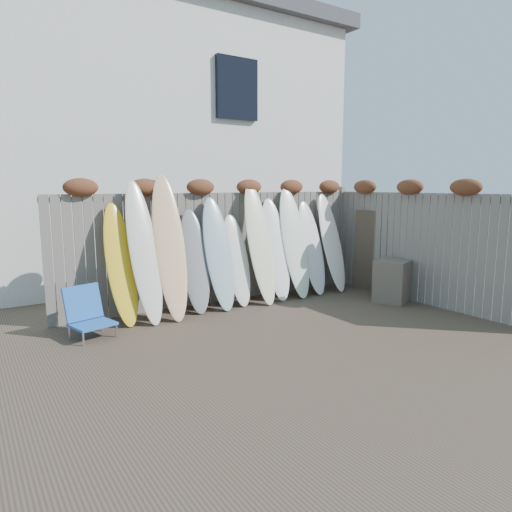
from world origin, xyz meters
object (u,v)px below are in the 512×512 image
wooden_crate (393,281)px  surfboard_0 (121,264)px  beach_chair (88,313)px  lattice_panel (380,252)px

wooden_crate → surfboard_0: size_ratio=0.40×
beach_chair → surfboard_0: (0.60, 0.34, 0.60)m
beach_chair → wooden_crate: size_ratio=0.94×
wooden_crate → surfboard_0: (-4.60, 1.36, 0.55)m
wooden_crate → surfboard_0: bearing=163.5°
beach_chair → surfboard_0: 0.92m
wooden_crate → lattice_panel: bearing=59.4°
wooden_crate → lattice_panel: lattice_panel is taller
lattice_panel → surfboard_0: size_ratio=0.84×
wooden_crate → surfboard_0: surfboard_0 is taller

